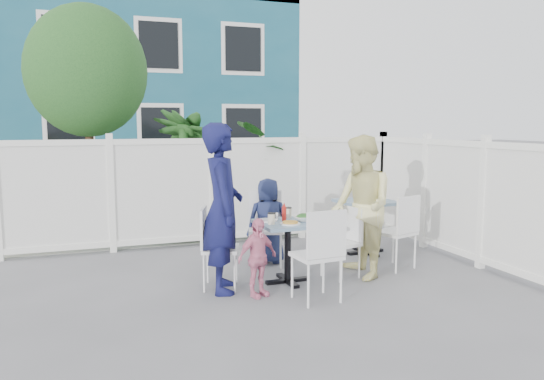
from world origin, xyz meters
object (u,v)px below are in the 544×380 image
object	(u,v)px
main_table	(288,236)
toddler	(257,258)
chair_right	(345,236)
chair_near	(321,249)
chair_back	(265,222)
boy	(268,221)
spare_table	(366,212)
woman	(361,207)
man	(222,208)
chair_left	(213,241)

from	to	relation	value
main_table	toddler	distance (m)	0.61
chair_right	chair_near	bearing A→B (deg)	122.84
chair_right	chair_back	size ratio (longest dim) A/B	0.88
chair_near	boy	size ratio (longest dim) A/B	0.87
spare_table	woman	distance (m)	1.21
toddler	woman	bearing A→B (deg)	-9.56
main_table	woman	world-z (taller)	woman
main_table	boy	xyz separation A→B (m)	(0.06, 0.87, 0.01)
woman	boy	world-z (taller)	woman
main_table	man	distance (m)	0.85
chair_left	man	distance (m)	0.42
spare_table	chair_back	distance (m)	1.51
woman	chair_near	bearing A→B (deg)	-46.15
main_table	chair_back	distance (m)	0.85
chair_near	toddler	size ratio (longest dim) A/B	1.15
chair_left	man	bearing A→B (deg)	47.78
chair_left	chair_back	distance (m)	1.15
spare_table	chair_right	xyz separation A→B (m)	(-0.79, -0.90, -0.10)
chair_near	spare_table	bearing A→B (deg)	43.58
spare_table	chair_back	size ratio (longest dim) A/B	0.81
chair_right	woman	distance (m)	0.40
man	toddler	xyz separation A→B (m)	(0.29, -0.32, -0.50)
chair_near	main_table	bearing A→B (deg)	89.68
chair_right	toddler	distance (m)	1.27
chair_near	woman	xyz separation A→B (m)	(0.83, 0.68, 0.28)
chair_back	main_table	bearing A→B (deg)	105.78
main_table	spare_table	xyz separation A→B (m)	(1.53, 0.91, 0.03)
chair_right	toddler	world-z (taller)	toddler
toddler	boy	bearing A→B (deg)	45.30
spare_table	chair_left	xyz separation A→B (m)	(-2.37, -0.82, -0.06)
boy	main_table	bearing A→B (deg)	92.10
chair_right	man	xyz separation A→B (m)	(-1.51, -0.05, 0.43)
chair_back	chair_near	xyz separation A→B (m)	(0.05, -1.61, 0.01)
chair_back	man	world-z (taller)	man
chair_left	boy	bearing A→B (deg)	149.51
chair_right	chair_near	xyz separation A→B (m)	(-0.67, -0.77, 0.08)
spare_table	chair_left	distance (m)	2.51
man	boy	distance (m)	1.28
chair_back	toddler	xyz separation A→B (m)	(-0.50, -1.21, -0.13)
man	woman	world-z (taller)	man
main_table	chair_right	world-z (taller)	chair_right
chair_right	chair_near	distance (m)	1.02
main_table	chair_left	xyz separation A→B (m)	(-0.84, 0.10, -0.02)
spare_table	boy	world-z (taller)	boy
chair_left	woman	size ratio (longest dim) A/B	0.53
chair_left	woman	distance (m)	1.78
main_table	chair_left	world-z (taller)	chair_left
chair_near	man	size ratio (longest dim) A/B	0.53
chair_right	chair_back	bearing A→B (deg)	24.47
chair_right	chair_back	xyz separation A→B (m)	(-0.72, 0.84, 0.07)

